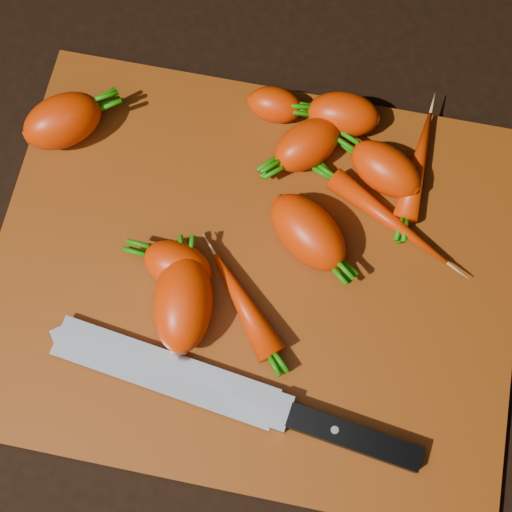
# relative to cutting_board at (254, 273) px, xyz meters

# --- Properties ---
(ground) EXTENTS (2.00, 2.00, 0.01)m
(ground) POSITION_rel_cutting_board_xyz_m (0.00, 0.00, -0.01)
(ground) COLOR black
(cutting_board) EXTENTS (0.50, 0.40, 0.01)m
(cutting_board) POSITION_rel_cutting_board_xyz_m (0.00, 0.00, 0.00)
(cutting_board) COLOR #6F300B
(cutting_board) RESTS_ON ground
(carrot_0) EXTENTS (0.09, 0.09, 0.05)m
(carrot_0) POSITION_rel_cutting_board_xyz_m (-0.21, 0.11, 0.03)
(carrot_0) COLOR #EB3303
(carrot_0) RESTS_ON cutting_board
(carrot_1) EXTENTS (0.07, 0.06, 0.04)m
(carrot_1) POSITION_rel_cutting_board_xyz_m (-0.07, -0.01, 0.03)
(carrot_1) COLOR #EB3303
(carrot_1) RESTS_ON cutting_board
(carrot_2) EXTENTS (0.10, 0.10, 0.05)m
(carrot_2) POSITION_rel_cutting_board_xyz_m (0.04, 0.04, 0.03)
(carrot_2) COLOR #EB3303
(carrot_2) RESTS_ON cutting_board
(carrot_3) EXTENTS (0.07, 0.10, 0.05)m
(carrot_3) POSITION_rel_cutting_board_xyz_m (-0.06, -0.05, 0.03)
(carrot_3) COLOR #EB3303
(carrot_3) RESTS_ON cutting_board
(carrot_4) EXTENTS (0.07, 0.05, 0.04)m
(carrot_4) POSITION_rel_cutting_board_xyz_m (0.06, 0.17, 0.03)
(carrot_4) COLOR #EB3303
(carrot_4) RESTS_ON cutting_board
(carrot_5) EXTENTS (0.06, 0.04, 0.04)m
(carrot_5) POSITION_rel_cutting_board_xyz_m (-0.01, 0.17, 0.02)
(carrot_5) COLOR #EB3303
(carrot_5) RESTS_ON cutting_board
(carrot_6) EXTENTS (0.09, 0.07, 0.04)m
(carrot_6) POSITION_rel_cutting_board_xyz_m (0.11, 0.12, 0.03)
(carrot_6) COLOR #EB3303
(carrot_6) RESTS_ON cutting_board
(carrot_7) EXTENTS (0.03, 0.12, 0.02)m
(carrot_7) POSITION_rel_cutting_board_xyz_m (0.14, 0.14, 0.02)
(carrot_7) COLOR #EB3303
(carrot_7) RESTS_ON cutting_board
(carrot_8) EXTENTS (0.13, 0.09, 0.02)m
(carrot_8) POSITION_rel_cutting_board_xyz_m (0.12, 0.07, 0.02)
(carrot_8) COLOR #EB3303
(carrot_8) RESTS_ON cutting_board
(carrot_9) EXTENTS (0.09, 0.10, 0.03)m
(carrot_9) POSITION_rel_cutting_board_xyz_m (-0.00, -0.04, 0.02)
(carrot_9) COLOR #EB3303
(carrot_9) RESTS_ON cutting_board
(carrot_10) EXTENTS (0.08, 0.08, 0.04)m
(carrot_10) POSITION_rel_cutting_board_xyz_m (0.03, 0.13, 0.03)
(carrot_10) COLOR #EB3303
(carrot_10) RESTS_ON cutting_board
(knife) EXTENTS (0.34, 0.08, 0.02)m
(knife) POSITION_rel_cutting_board_xyz_m (-0.04, -0.11, 0.01)
(knife) COLOR gray
(knife) RESTS_ON cutting_board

